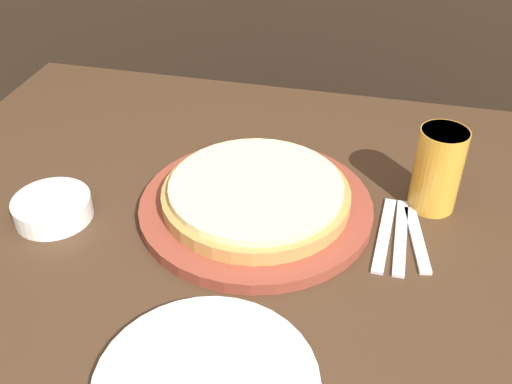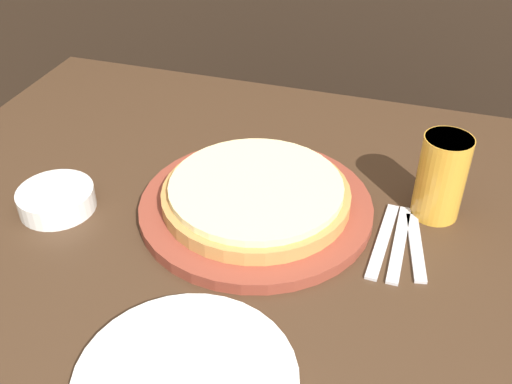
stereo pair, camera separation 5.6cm
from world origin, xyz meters
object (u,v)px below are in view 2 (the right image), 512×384
(pizza_on_board, at_px, (256,200))
(fork, at_px, (383,240))
(side_bowl, at_px, (57,199))
(beer_glass, at_px, (442,174))
(dinner_knife, at_px, (399,243))
(dinner_plate, at_px, (186,381))
(spoon, at_px, (416,247))

(pizza_on_board, height_order, fork, pizza_on_board)
(pizza_on_board, height_order, side_bowl, pizza_on_board)
(beer_glass, xyz_separation_m, dinner_knife, (-0.04, -0.10, -0.07))
(pizza_on_board, bearing_deg, dinner_plate, -86.20)
(pizza_on_board, bearing_deg, fork, -3.16)
(pizza_on_board, relative_size, fork, 2.07)
(dinner_knife, xyz_separation_m, spoon, (0.02, 0.00, 0.00))
(dinner_plate, bearing_deg, pizza_on_board, 93.80)
(side_bowl, bearing_deg, fork, 8.45)
(beer_glass, height_order, spoon, beer_glass)
(pizza_on_board, height_order, dinner_knife, pizza_on_board)
(pizza_on_board, relative_size, dinner_plate, 1.41)
(fork, xyz_separation_m, dinner_knife, (0.02, 0.00, 0.00))
(side_bowl, height_order, fork, side_bowl)
(beer_glass, distance_m, fork, 0.14)
(pizza_on_board, relative_size, spoon, 2.44)
(dinner_knife, bearing_deg, dinner_plate, -122.30)
(beer_glass, relative_size, fork, 0.78)
(pizza_on_board, relative_size, dinner_knife, 2.08)
(fork, bearing_deg, spoon, 0.00)
(pizza_on_board, relative_size, side_bowl, 3.05)
(spoon, bearing_deg, fork, 180.00)
(beer_glass, bearing_deg, pizza_on_board, -162.96)
(fork, distance_m, spoon, 0.05)
(side_bowl, height_order, spoon, side_bowl)
(dinner_plate, relative_size, side_bowl, 2.16)
(beer_glass, relative_size, spoon, 0.91)
(beer_glass, height_order, dinner_knife, beer_glass)
(side_bowl, relative_size, spoon, 0.80)
(dinner_plate, xyz_separation_m, spoon, (0.24, 0.33, -0.01))
(dinner_plate, xyz_separation_m, dinner_knife, (0.21, 0.33, -0.01))
(dinner_knife, height_order, spoon, same)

